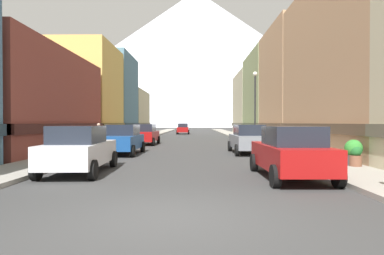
{
  "coord_description": "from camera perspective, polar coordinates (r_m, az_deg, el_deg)",
  "views": [
    {
      "loc": [
        0.6,
        -6.58,
        1.9
      ],
      "look_at": [
        -0.03,
        43.47,
        1.16
      ],
      "focal_mm": 30.77,
      "sensor_mm": 36.0,
      "label": 1
    }
  ],
  "objects": [
    {
      "name": "storefront_right_4",
      "position": [
        56.97,
        11.79,
        3.87
      ],
      "size": [
        8.33,
        12.95,
        10.19
      ],
      "color": "beige",
      "rests_on": "ground"
    },
    {
      "name": "storefront_right_2",
      "position": [
        33.45,
        20.2,
        6.58
      ],
      "size": [
        8.66,
        10.0,
        10.9
      ],
      "color": "tan",
      "rests_on": "ground"
    },
    {
      "name": "storefront_left_3",
      "position": [
        43.19,
        -15.04,
        4.95
      ],
      "size": [
        7.48,
        9.02,
        10.38
      ],
      "color": "slate",
      "rests_on": "ground"
    },
    {
      "name": "sidewalk_right",
      "position": [
        42.0,
        8.46,
        -1.66
      ],
      "size": [
        2.5,
        100.0,
        0.15
      ],
      "primitive_type": "cube",
      "color": "gray",
      "rests_on": "ground"
    },
    {
      "name": "storefront_left_1",
      "position": [
        24.47,
        -29.87,
        3.63
      ],
      "size": [
        8.96,
        13.58,
        6.52
      ],
      "color": "brown",
      "rests_on": "ground"
    },
    {
      "name": "storefront_left_4",
      "position": [
        53.33,
        -13.26,
        2.35
      ],
      "size": [
        9.85,
        11.05,
        6.92
      ],
      "color": "beige",
      "rests_on": "ground"
    },
    {
      "name": "potted_plant_1",
      "position": [
        14.91,
        26.21,
        -3.67
      ],
      "size": [
        0.7,
        0.7,
        1.06
      ],
      "color": "#4C4C51",
      "rests_on": "sidewalk_right"
    },
    {
      "name": "potted_plant_0",
      "position": [
        14.78,
        26.47,
        -4.32
      ],
      "size": [
        0.49,
        0.49,
        0.87
      ],
      "color": "brown",
      "rests_on": "sidewalk_right"
    },
    {
      "name": "ground_plane",
      "position": [
        6.87,
        -4.44,
        -15.19
      ],
      "size": [
        400.0,
        400.0,
        0.0
      ],
      "primitive_type": "plane",
      "color": "#353535"
    },
    {
      "name": "car_left_1",
      "position": [
        20.16,
        -11.89,
        -2.02
      ],
      "size": [
        2.09,
        4.41,
        1.78
      ],
      "color": "#19478C",
      "rests_on": "ground"
    },
    {
      "name": "streetlamp_right",
      "position": [
        27.07,
        10.87,
        5.25
      ],
      "size": [
        0.36,
        0.36,
        5.86
      ],
      "color": "black",
      "rests_on": "sidewalk_right"
    },
    {
      "name": "car_right_1",
      "position": [
        20.45,
        9.74,
        -1.97
      ],
      "size": [
        2.15,
        4.44,
        1.78
      ],
      "color": "slate",
      "rests_on": "ground"
    },
    {
      "name": "car_right_0",
      "position": [
        11.65,
        16.73,
        -4.11
      ],
      "size": [
        2.11,
        4.42,
        1.78
      ],
      "color": "#9E1111",
      "rests_on": "ground"
    },
    {
      "name": "pedestrian_0",
      "position": [
        23.99,
        -15.87,
        -1.47
      ],
      "size": [
        0.36,
        0.36,
        1.72
      ],
      "color": "navy",
      "rests_on": "sidewalk_left"
    },
    {
      "name": "car_left_2",
      "position": [
        28.64,
        -8.12,
        -1.17
      ],
      "size": [
        2.14,
        4.44,
        1.78
      ],
      "color": "#9E1111",
      "rests_on": "ground"
    },
    {
      "name": "mountain_backdrop",
      "position": [
        271.67,
        0.74,
        11.95
      ],
      "size": [
        278.44,
        278.44,
        108.51
      ],
      "primitive_type": "cone",
      "color": "silver",
      "rests_on": "ground"
    },
    {
      "name": "storefront_right_3",
      "position": [
        44.47,
        15.5,
        5.14
      ],
      "size": [
        9.09,
        12.22,
        10.86
      ],
      "color": "#8C9966",
      "rests_on": "ground"
    },
    {
      "name": "storefront_left_2",
      "position": [
        34.97,
        -20.82,
        5.2
      ],
      "size": [
        9.68,
        8.35,
        9.5
      ],
      "color": "#D8B259",
      "rests_on": "ground"
    },
    {
      "name": "car_left_0",
      "position": [
        13.09,
        -18.93,
        -3.58
      ],
      "size": [
        2.23,
        4.48,
        1.78
      ],
      "color": "silver",
      "rests_on": "ground"
    },
    {
      "name": "sidewalk_left",
      "position": [
        42.18,
        -8.63,
        -1.65
      ],
      "size": [
        2.5,
        100.0,
        0.15
      ],
      "primitive_type": "cube",
      "color": "gray",
      "rests_on": "ground"
    },
    {
      "name": "car_driving_0",
      "position": [
        55.06,
        -1.57,
        -0.2
      ],
      "size": [
        2.06,
        4.4,
        1.78
      ],
      "color": "#9E1111",
      "rests_on": "ground"
    }
  ]
}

